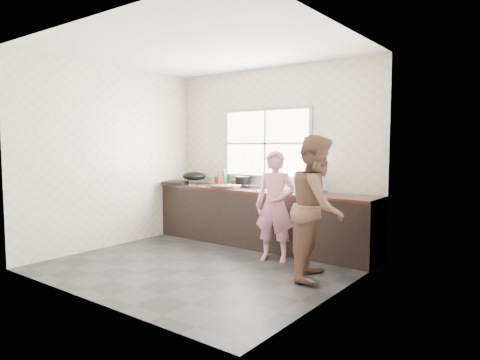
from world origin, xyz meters
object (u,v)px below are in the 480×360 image
Objects in this scene: bottle_brown_tall at (219,180)px; woman at (275,210)px; cutting_board at (224,186)px; bowl_mince at (234,187)px; black_pot at (243,182)px; wok at (194,176)px; bottle_green at (225,177)px; glass_jar at (220,182)px; burner at (175,183)px; dish_rack at (311,183)px; pot_lid_right at (205,185)px; plate_food at (225,187)px; bottle_brown_short at (235,181)px; bowl_held at (272,189)px; bowl_crabs at (285,191)px; person_side at (317,207)px; pot_lid_left at (192,185)px.

woman is at bearing -22.77° from bottle_brown_tall.
cutting_board is 2.17× the size of bowl_mince.
wok is at bearing -173.08° from black_pot.
glass_jar is at bearing -171.86° from bottle_green.
bottle_brown_tall is at bearing 21.25° from burner.
woman reaches higher than bottle_brown_tall.
pot_lid_right is (-1.91, -0.03, -0.14)m from dish_rack.
black_pot reaches higher than pot_lid_right.
plate_food is 0.57× the size of dish_rack.
bowl_mince is 0.41m from bottle_brown_short.
glass_jar is at bearing 67.65° from pot_lid_right.
burner is at bearing -161.93° from pot_lid_right.
burner is 0.94× the size of dish_rack.
plate_food is at bearing -116.64° from black_pot.
bottle_brown_short is at bearing 162.33° from bowl_held.
pot_lid_right is at bearing -164.15° from dish_rack.
bowl_crabs is at bearing -6.19° from bowl_mince.
bowl_held reaches higher than pot_lid_right.
cutting_board is at bearing 52.11° from person_side.
pot_lid_left is 0.27m from pot_lid_right.
person_side is at bearing -29.51° from black_pot.
dish_rack is at bearing 4.14° from plate_food.
bottle_green is 1.74m from dish_rack.
bottle_green is (-0.46, 0.33, 0.11)m from bowl_mince.
person_side is 7.51× the size of pot_lid_left.
dish_rack is at bearing 35.58° from bowl_crabs.
person_side is 16.16× the size of glass_jar.
woman is 6.22× the size of pot_lid_left.
bottle_brown_tall is at bearing 142.94° from cutting_board.
bottle_green is (-1.49, 0.78, 0.31)m from woman.
woman is 1.14m from bowl_mince.
dish_rack is at bearing 1.99° from pot_lid_left.
person_side is 4.16× the size of wok.
bowl_crabs is (1.14, -0.06, 0.01)m from cutting_board.
person_side is 6.12× the size of bottle_green.
glass_jar is at bearing 167.22° from bowl_held.
bowl_held is at bearing -0.66° from pot_lid_right.
pot_lid_right is (-0.19, -0.11, -0.10)m from bottle_brown_tall.
bowl_held is 1.30m from pot_lid_right.
bowl_mince is at bearing -160.65° from dish_rack.
bowl_crabs is 1.58m from glass_jar.
wok reaches higher than plate_food.
bowl_crabs is 0.65× the size of pot_lid_right.
pot_lid_left is at bearing 176.11° from bowl_crabs.
glass_jar is 0.48m from pot_lid_left.
bottle_brown_tall is at bearing 18.17° from pot_lid_left.
bottle_brown_short is (-0.06, 0.34, 0.07)m from plate_food.
bottle_green is at bearing 128.08° from cutting_board.
bowl_mince is at bearing 49.24° from person_side.
black_pot reaches higher than bowl_crabs.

